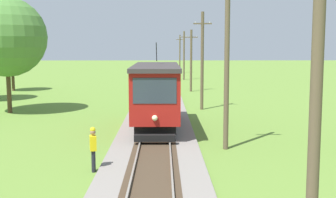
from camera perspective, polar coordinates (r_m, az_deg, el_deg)
name	(u,v)px	position (r m, az deg, el deg)	size (l,w,h in m)	color
red_tram	(156,93)	(23.64, -1.65, 0.83)	(2.60, 8.54, 4.79)	maroon
utility_pole_foreground	(315,113)	(8.52, 19.84, -1.85)	(1.40, 0.39, 7.02)	brown
utility_pole_near_tram	(227,59)	(19.43, 8.20, 5.49)	(1.40, 0.46, 8.36)	brown
utility_pole_mid	(202,60)	(31.52, 4.79, 5.45)	(1.40, 0.33, 7.47)	brown
utility_pole_far	(191,60)	(44.01, 3.24, 5.46)	(1.40, 0.33, 6.60)	brown
utility_pole_distant	(184,55)	(59.13, 2.24, 6.15)	(1.40, 0.25, 6.97)	brown
utility_pole_horizon	(180,54)	(73.84, 1.66, 6.35)	(1.40, 0.49, 6.83)	brown
track_worker	(93,147)	(16.32, -10.39, -6.61)	(0.32, 0.43, 1.78)	black
tree_left_far	(6,37)	(31.96, -21.61, 8.03)	(5.75, 5.75, 8.41)	#4C3823
tree_right_far	(12,55)	(47.66, -20.93, 5.81)	(3.93, 3.93, 5.94)	#4C3823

